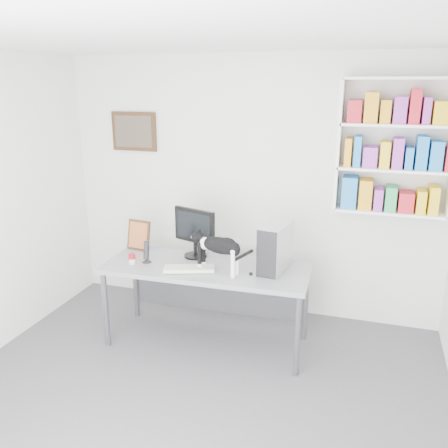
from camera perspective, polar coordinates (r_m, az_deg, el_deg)
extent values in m
cube|color=#505054|center=(3.84, -5.38, -22.27)|extent=(4.00, 4.00, 0.01)
cube|color=white|center=(3.00, -6.87, 21.90)|extent=(4.00, 4.00, 0.01)
cube|color=silver|center=(5.00, 3.06, 4.37)|extent=(4.00, 0.01, 2.70)
cube|color=white|center=(4.62, 19.92, 8.68)|extent=(1.03, 0.28, 1.24)
cube|color=#432915|center=(5.36, -10.77, 10.89)|extent=(0.52, 0.04, 0.42)
cube|color=gray|center=(4.55, -2.06, -9.68)|extent=(1.92, 0.80, 0.79)
cube|color=black|center=(4.54, -3.51, -1.04)|extent=(0.51, 0.35, 0.49)
cube|color=beige|center=(4.29, -4.22, -5.38)|extent=(0.49, 0.31, 0.03)
cube|color=#BBBBC0|center=(4.25, 6.21, -2.80)|extent=(0.26, 0.46, 0.43)
cylinder|color=black|center=(4.50, -9.31, -3.30)|extent=(0.11, 0.11, 0.21)
cube|color=#432915|center=(4.85, -10.22, -1.24)|extent=(0.26, 0.13, 0.31)
cylinder|color=maroon|center=(4.52, -11.01, -4.14)|extent=(0.07, 0.07, 0.09)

